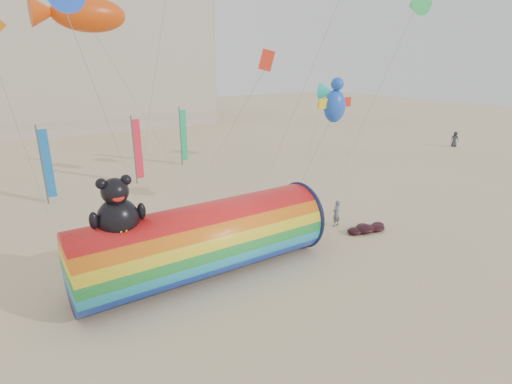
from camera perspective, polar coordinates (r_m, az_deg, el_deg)
ground at (r=20.52m, az=1.16°, el=-7.72°), size 160.00×160.00×0.00m
windsock_assembly at (r=17.48m, az=-7.46°, el=-6.57°), size 11.06×3.37×5.10m
kite_handler at (r=23.07m, az=11.41°, el=-3.00°), size 0.61×0.46×1.54m
fabric_bundle at (r=22.97m, az=15.54°, el=-5.02°), size 2.62×1.35×0.41m
festival_banners at (r=32.09m, az=-17.65°, el=5.97°), size 12.22×4.82×5.20m
flying_kites at (r=23.64m, az=-7.48°, el=21.03°), size 27.43×11.01×10.57m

